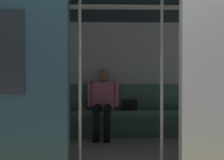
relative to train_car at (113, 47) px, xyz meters
The scene contains 7 objects.
train_car is the anchor object (origin of this frame).
bench_seat 1.55m from the train_car, 93.87° to the right, with size 3.22×0.44×0.47m.
person_seated 1.30m from the train_car, 81.13° to the right, with size 0.55×0.69×1.20m.
handbag 1.50m from the train_car, 105.94° to the right, with size 0.26×0.15×0.17m.
book 1.62m from the train_car, 65.39° to the right, with size 0.15×0.22×0.03m, color gold.
grab_pole_door 1.00m from the train_car, 64.21° to the left, with size 0.04×0.04×2.06m, color silver.
grab_pole_far 0.99m from the train_car, 127.13° to the left, with size 0.04×0.04×2.06m, color silver.
Camera 1 is at (0.17, 2.61, 1.08)m, focal length 44.58 mm.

